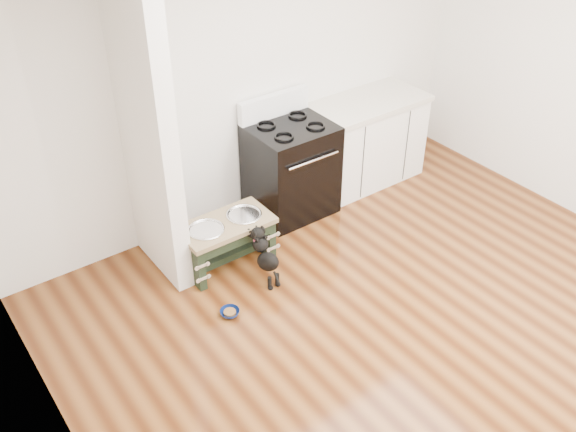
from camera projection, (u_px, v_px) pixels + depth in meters
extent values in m
plane|color=#431F0C|center=(431.00, 348.00, 4.89)|extent=(5.00, 5.00, 0.00)
plane|color=silver|center=(246.00, 77.00, 5.78)|extent=(5.00, 0.00, 5.00)
plane|color=silver|center=(84.00, 377.00, 2.91)|extent=(0.00, 5.00, 5.00)
cube|color=silver|center=(147.00, 128.00, 4.95)|extent=(0.15, 0.80, 2.70)
cube|color=black|center=(291.00, 169.00, 6.18)|extent=(0.76, 0.65, 0.92)
cube|color=black|center=(310.00, 189.00, 6.01)|extent=(0.58, 0.02, 0.50)
cylinder|color=silver|center=(314.00, 161.00, 5.80)|extent=(0.56, 0.02, 0.02)
cube|color=white|center=(274.00, 105.00, 6.04)|extent=(0.76, 0.08, 0.22)
torus|color=black|center=(284.00, 136.00, 5.73)|extent=(0.18, 0.18, 0.02)
torus|color=black|center=(316.00, 126.00, 5.90)|extent=(0.18, 0.18, 0.02)
torus|color=black|center=(266.00, 125.00, 5.92)|extent=(0.18, 0.18, 0.02)
torus|color=black|center=(298.00, 115.00, 6.09)|extent=(0.18, 0.18, 0.02)
cube|color=white|center=(365.00, 143.00, 6.69)|extent=(1.20, 0.60, 0.86)
cube|color=beige|center=(368.00, 103.00, 6.43)|extent=(1.24, 0.64, 0.05)
cube|color=black|center=(379.00, 184.00, 6.73)|extent=(1.20, 0.06, 0.10)
cube|color=black|center=(191.00, 260.00, 5.44)|extent=(0.07, 0.39, 0.40)
cube|color=black|center=(261.00, 231.00, 5.79)|extent=(0.07, 0.39, 0.40)
cube|color=black|center=(237.00, 241.00, 5.41)|extent=(0.65, 0.03, 0.10)
cube|color=black|center=(228.00, 257.00, 5.69)|extent=(0.65, 0.07, 0.07)
cube|color=brown|center=(226.00, 225.00, 5.49)|extent=(0.81, 0.43, 0.04)
cylinder|color=silver|center=(206.00, 232.00, 5.40)|extent=(0.28, 0.28, 0.05)
cylinder|color=silver|center=(244.00, 217.00, 5.58)|extent=(0.28, 0.28, 0.05)
torus|color=silver|center=(206.00, 229.00, 5.38)|extent=(0.32, 0.32, 0.02)
torus|color=silver|center=(244.00, 214.00, 5.56)|extent=(0.32, 0.32, 0.02)
cylinder|color=black|center=(270.00, 283.00, 5.41)|extent=(0.04, 0.04, 0.12)
cylinder|color=black|center=(277.00, 279.00, 5.45)|extent=(0.04, 0.04, 0.12)
sphere|color=black|center=(271.00, 288.00, 5.43)|extent=(0.04, 0.04, 0.04)
sphere|color=black|center=(278.00, 284.00, 5.47)|extent=(0.04, 0.04, 0.04)
ellipsoid|color=black|center=(268.00, 262.00, 5.39)|extent=(0.14, 0.33, 0.29)
sphere|color=black|center=(261.00, 244.00, 5.40)|extent=(0.13, 0.13, 0.13)
sphere|color=black|center=(258.00, 234.00, 5.37)|extent=(0.12, 0.12, 0.12)
sphere|color=black|center=(249.00, 231.00, 5.40)|extent=(0.04, 0.04, 0.04)
sphere|color=black|center=(256.00, 228.00, 5.44)|extent=(0.04, 0.04, 0.04)
cylinder|color=black|center=(277.00, 278.00, 5.36)|extent=(0.02, 0.09, 0.11)
torus|color=#C23956|center=(259.00, 239.00, 5.39)|extent=(0.11, 0.07, 0.10)
imported|color=#0B1B50|center=(230.00, 313.00, 5.17)|extent=(0.19, 0.19, 0.05)
cylinder|color=#573919|center=(230.00, 312.00, 5.17)|extent=(0.10, 0.10, 0.02)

